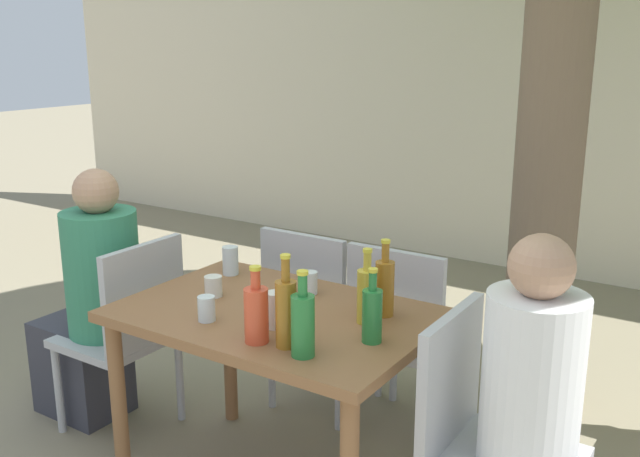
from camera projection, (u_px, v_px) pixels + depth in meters
cafe_building_wall at (548, 87)px, 5.19m from camera, size 10.00×0.08×2.80m
dining_table_front at (276, 337)px, 2.67m from camera, size 1.16×0.78×0.76m
patio_chair_0 at (129, 326)px, 3.14m from camera, size 0.44×0.44×0.90m
patio_chair_1 at (481, 434)px, 2.28m from camera, size 0.44×0.44×0.90m
patio_chair_2 at (316, 309)px, 3.33m from camera, size 0.44×0.44×0.90m
patio_chair_3 at (405, 331)px, 3.09m from camera, size 0.44×0.44×0.90m
person_seated_0 at (93, 311)px, 3.26m from camera, size 0.56×0.33×1.20m
person_seated_1 at (557, 453)px, 2.15m from camera, size 0.55×0.30×1.20m
green_bottle_0 at (372, 314)px, 2.35m from camera, size 0.07×0.07×0.26m
oil_cruet_1 at (367, 294)px, 2.51m from camera, size 0.07×0.07×0.27m
amber_bottle_2 at (385, 286)px, 2.58m from camera, size 0.07×0.07×0.29m
green_bottle_3 at (303, 323)px, 2.24m from camera, size 0.08×0.08×0.28m
soda_bottle_4 at (256, 313)px, 2.35m from camera, size 0.08×0.08×0.26m
amber_bottle_5 at (286, 311)px, 2.31m from camera, size 0.07×0.07×0.32m
drinking_glass_0 at (213, 286)px, 2.79m from camera, size 0.07×0.07×0.08m
drinking_glass_1 at (206, 309)px, 2.54m from camera, size 0.06×0.06×0.09m
drinking_glass_2 at (310, 283)px, 2.81m from camera, size 0.06×0.06×0.09m
drinking_glass_3 at (276, 310)px, 2.48m from camera, size 0.07×0.07×0.13m
drinking_glass_4 at (230, 261)px, 3.04m from camera, size 0.07×0.07×0.12m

